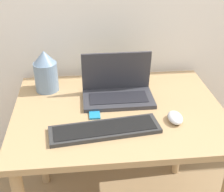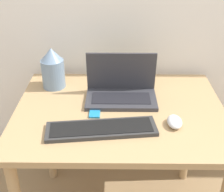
# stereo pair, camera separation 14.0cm
# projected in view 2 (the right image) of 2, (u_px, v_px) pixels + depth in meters

# --- Properties ---
(desk) EXTENTS (1.00, 0.76, 0.75)m
(desk) POSITION_uv_depth(u_px,v_px,m) (120.00, 127.00, 1.55)
(desk) COLOR tan
(desk) RESTS_ON ground_plane
(laptop) EXTENTS (0.35, 0.21, 0.23)m
(laptop) POSITION_uv_depth(u_px,v_px,m) (121.00, 89.00, 1.56)
(laptop) COLOR #333338
(laptop) RESTS_ON desk
(keyboard) EXTENTS (0.49, 0.19, 0.02)m
(keyboard) POSITION_uv_depth(u_px,v_px,m) (101.00, 129.00, 1.34)
(keyboard) COLOR #2D2D2D
(keyboard) RESTS_ON desk
(mouse) EXTENTS (0.07, 0.10, 0.04)m
(mouse) POSITION_uv_depth(u_px,v_px,m) (175.00, 122.00, 1.37)
(mouse) COLOR silver
(mouse) RESTS_ON desk
(vase) EXTENTS (0.12, 0.12, 0.22)m
(vase) POSITION_uv_depth(u_px,v_px,m) (53.00, 68.00, 1.64)
(vase) COLOR slate
(vase) RESTS_ON desk
(mp3_player) EXTENTS (0.05, 0.06, 0.01)m
(mp3_player) POSITION_uv_depth(u_px,v_px,m) (95.00, 114.00, 1.45)
(mp3_player) COLOR #1E7FB7
(mp3_player) RESTS_ON desk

